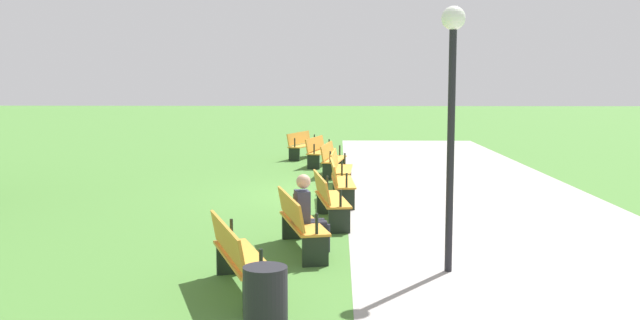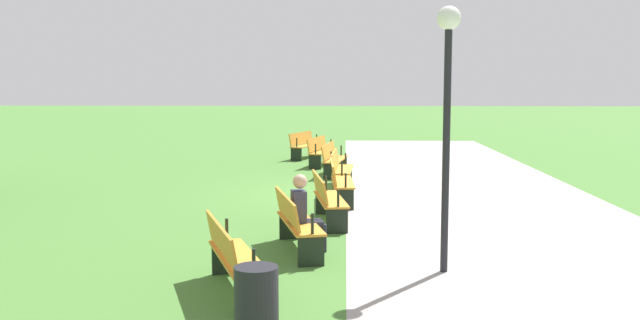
{
  "view_description": "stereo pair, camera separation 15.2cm",
  "coord_description": "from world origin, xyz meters",
  "px_view_note": "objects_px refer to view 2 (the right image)",
  "views": [
    {
      "loc": [
        15.77,
        -0.13,
        2.59
      ],
      "look_at": [
        0.0,
        -0.56,
        0.8
      ],
      "focal_mm": 38.64,
      "sensor_mm": 36.0,
      "label": 1
    },
    {
      "loc": [
        15.77,
        0.02,
        2.59
      ],
      "look_at": [
        0.0,
        -0.56,
        0.8
      ],
      "focal_mm": 38.64,
      "sensor_mm": 36.0,
      "label": 2
    }
  ],
  "objects_px": {
    "bench_6": "(295,221)",
    "bench_0": "(305,144)",
    "bench_2": "(333,158)",
    "bench_3": "(340,168)",
    "trash_bin": "(256,307)",
    "bench_4": "(339,181)",
    "bench_5": "(327,198)",
    "lamp_post": "(447,86)",
    "bench_1": "(321,151)",
    "person_seated": "(305,211)",
    "bench_7": "(232,255)"
  },
  "relations": [
    {
      "from": "bench_0",
      "to": "trash_bin",
      "type": "distance_m",
      "value": 16.85
    },
    {
      "from": "bench_5",
      "to": "lamp_post",
      "type": "relative_size",
      "value": 0.54
    },
    {
      "from": "bench_6",
      "to": "lamp_post",
      "type": "xyz_separation_m",
      "value": [
        1.04,
        2.11,
        2.06
      ]
    },
    {
      "from": "bench_4",
      "to": "person_seated",
      "type": "bearing_deg",
      "value": -9.24
    },
    {
      "from": "lamp_post",
      "to": "trash_bin",
      "type": "distance_m",
      "value": 4.14
    },
    {
      "from": "bench_3",
      "to": "bench_5",
      "type": "bearing_deg",
      "value": 0.02
    },
    {
      "from": "bench_2",
      "to": "lamp_post",
      "type": "distance_m",
      "value": 10.16
    },
    {
      "from": "bench_1",
      "to": "bench_6",
      "type": "height_order",
      "value": "same"
    },
    {
      "from": "bench_4",
      "to": "trash_bin",
      "type": "xyz_separation_m",
      "value": [
        8.16,
        -0.74,
        -0.08
      ]
    },
    {
      "from": "bench_6",
      "to": "bench_0",
      "type": "bearing_deg",
      "value": 168.88
    },
    {
      "from": "bench_2",
      "to": "bench_3",
      "type": "distance_m",
      "value": 2.21
    },
    {
      "from": "bench_6",
      "to": "bench_1",
      "type": "bearing_deg",
      "value": 166.12
    },
    {
      "from": "person_seated",
      "to": "trash_bin",
      "type": "height_order",
      "value": "person_seated"
    },
    {
      "from": "bench_2",
      "to": "bench_5",
      "type": "xyz_separation_m",
      "value": [
        6.6,
        0.0,
        0.0
      ]
    },
    {
      "from": "bench_2",
      "to": "person_seated",
      "type": "bearing_deg",
      "value": 6.5
    },
    {
      "from": "bench_5",
      "to": "trash_bin",
      "type": "relative_size",
      "value": 2.41
    },
    {
      "from": "lamp_post",
      "to": "person_seated",
      "type": "bearing_deg",
      "value": -118.27
    },
    {
      "from": "bench_6",
      "to": "bench_4",
      "type": "bearing_deg",
      "value": 157.84
    },
    {
      "from": "bench_0",
      "to": "person_seated",
      "type": "xyz_separation_m",
      "value": [
        13.02,
        0.77,
        0.16
      ]
    },
    {
      "from": "bench_2",
      "to": "bench_4",
      "type": "height_order",
      "value": "same"
    },
    {
      "from": "bench_4",
      "to": "lamp_post",
      "type": "relative_size",
      "value": 0.53
    },
    {
      "from": "bench_0",
      "to": "bench_7",
      "type": "bearing_deg",
      "value": 19.43
    },
    {
      "from": "bench_0",
      "to": "bench_6",
      "type": "xyz_separation_m",
      "value": [
        13.04,
        0.63,
        0.0
      ]
    },
    {
      "from": "bench_1",
      "to": "bench_7",
      "type": "bearing_deg",
      "value": 11.12
    },
    {
      "from": "bench_3",
      "to": "trash_bin",
      "type": "xyz_separation_m",
      "value": [
        10.37,
        -0.74,
        -0.08
      ]
    },
    {
      "from": "bench_5",
      "to": "bench_7",
      "type": "bearing_deg",
      "value": -22.12
    },
    {
      "from": "bench_1",
      "to": "bench_3",
      "type": "xyz_separation_m",
      "value": [
        4.36,
        0.63,
        0.0
      ]
    },
    {
      "from": "bench_0",
      "to": "bench_1",
      "type": "height_order",
      "value": "same"
    },
    {
      "from": "bench_1",
      "to": "trash_bin",
      "type": "xyz_separation_m",
      "value": [
        14.73,
        -0.11,
        -0.08
      ]
    },
    {
      "from": "bench_0",
      "to": "bench_5",
      "type": "distance_m",
      "value": 10.93
    },
    {
      "from": "bench_4",
      "to": "trash_bin",
      "type": "height_order",
      "value": "bench_4"
    },
    {
      "from": "bench_3",
      "to": "bench_5",
      "type": "height_order",
      "value": "same"
    },
    {
      "from": "bench_2",
      "to": "bench_3",
      "type": "relative_size",
      "value": 1.01
    },
    {
      "from": "bench_0",
      "to": "bench_6",
      "type": "relative_size",
      "value": 1.0
    },
    {
      "from": "bench_1",
      "to": "bench_4",
      "type": "bearing_deg",
      "value": 19.4
    },
    {
      "from": "trash_bin",
      "to": "bench_6",
      "type": "bearing_deg",
      "value": 178.36
    },
    {
      "from": "bench_4",
      "to": "trash_bin",
      "type": "bearing_deg",
      "value": -7.98
    },
    {
      "from": "bench_1",
      "to": "bench_3",
      "type": "bearing_deg",
      "value": 22.16
    },
    {
      "from": "bench_0",
      "to": "bench_6",
      "type": "bearing_deg",
      "value": 22.19
    },
    {
      "from": "bench_4",
      "to": "lamp_post",
      "type": "xyz_separation_m",
      "value": [
        5.4,
        1.48,
        2.06
      ]
    },
    {
      "from": "bench_4",
      "to": "bench_7",
      "type": "distance_m",
      "value": 6.6
    },
    {
      "from": "bench_1",
      "to": "trash_bin",
      "type": "height_order",
      "value": "bench_1"
    },
    {
      "from": "bench_5",
      "to": "bench_6",
      "type": "xyz_separation_m",
      "value": [
        2.17,
        -0.42,
        0.0
      ]
    },
    {
      "from": "trash_bin",
      "to": "bench_0",
      "type": "bearing_deg",
      "value": -178.23
    },
    {
      "from": "bench_7",
      "to": "lamp_post",
      "type": "height_order",
      "value": "lamp_post"
    },
    {
      "from": "bench_7",
      "to": "lamp_post",
      "type": "distance_m",
      "value": 3.59
    },
    {
      "from": "bench_4",
      "to": "bench_5",
      "type": "height_order",
      "value": "same"
    },
    {
      "from": "bench_0",
      "to": "trash_bin",
      "type": "relative_size",
      "value": 2.41
    },
    {
      "from": "bench_0",
      "to": "bench_2",
      "type": "height_order",
      "value": "same"
    },
    {
      "from": "bench_2",
      "to": "bench_5",
      "type": "bearing_deg",
      "value": 8.33
    }
  ]
}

